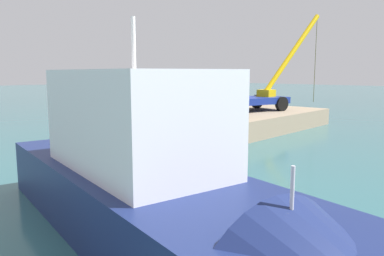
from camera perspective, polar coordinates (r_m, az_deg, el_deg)
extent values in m
plane|color=#2D6066|center=(22.51, -1.99, -1.49)|extent=(200.00, 200.00, 0.00)
cube|color=gray|center=(27.17, 7.20, 1.40)|extent=(11.34, 8.16, 1.17)
cube|color=navy|center=(26.77, 8.39, 4.08)|extent=(6.16, 3.93, 0.45)
cube|color=#1F39AF|center=(25.41, 4.93, 6.50)|extent=(2.17, 2.77, 1.84)
cylinder|color=black|center=(24.53, 6.80, 3.20)|extent=(1.04, 0.55, 1.00)
cylinder|color=black|center=(26.53, 3.31, 3.63)|extent=(1.04, 0.55, 1.00)
cylinder|color=black|center=(27.23, 13.31, 3.54)|extent=(1.04, 0.55, 1.00)
cylinder|color=black|center=(29.05, 9.71, 3.94)|extent=(1.04, 0.55, 1.00)
cylinder|color=#E5B20C|center=(30.02, 14.90, 10.97)|extent=(5.83, 1.46, 5.94)
cube|color=#E5B20C|center=(27.89, 11.07, 5.16)|extent=(1.00, 1.00, 0.50)
cylinder|color=#4C4C19|center=(32.24, 18.00, 9.71)|extent=(0.04, 0.04, 6.74)
cylinder|color=black|center=(22.87, 7.95, 2.54)|extent=(0.28, 0.28, 0.78)
cylinder|color=green|center=(22.81, 7.99, 4.50)|extent=(0.34, 0.34, 0.78)
sphere|color=tan|center=(22.78, 8.01, 5.77)|extent=(0.23, 0.23, 0.23)
cube|color=#99999E|center=(20.71, -0.23, -0.66)|extent=(4.89, 3.76, 2.19)
cube|color=#99999E|center=(20.66, -0.21, 0.97)|extent=(3.04, 2.63, 1.31)
cylinder|color=black|center=(19.31, 1.35, -3.91)|extent=(0.83, 0.58, 0.82)
cylinder|color=black|center=(19.78, -3.79, -3.63)|extent=(0.83, 0.58, 0.82)
cylinder|color=black|center=(22.06, 3.09, 0.56)|extent=(0.83, 0.58, 0.82)
cylinder|color=black|center=(22.47, -1.45, 0.71)|extent=(0.83, 0.58, 0.82)
cube|color=navy|center=(9.20, -6.46, -13.74)|extent=(5.66, 12.18, 2.33)
cube|color=white|center=(9.11, -8.52, 1.26)|extent=(3.61, 5.34, 2.35)
cylinder|color=white|center=(9.07, -8.77, 12.45)|extent=(0.10, 0.10, 1.20)
cylinder|color=silver|center=(5.62, 14.75, -10.47)|extent=(0.06, 0.06, 1.00)
cylinder|color=silver|center=(12.96, -16.87, 0.08)|extent=(0.06, 0.06, 1.00)
cylinder|color=brown|center=(24.46, -6.91, 2.06)|extent=(0.30, 0.30, 2.37)
cylinder|color=brown|center=(23.35, -3.82, 1.03)|extent=(0.34, 0.34, 1.75)
cylinder|color=#4E422C|center=(21.61, -0.04, 0.93)|extent=(0.33, 0.33, 2.11)
cylinder|color=brown|center=(20.47, 3.81, 0.65)|extent=(0.32, 0.32, 2.21)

